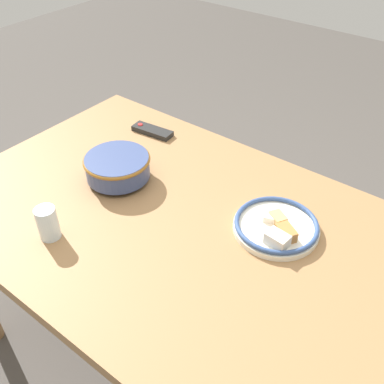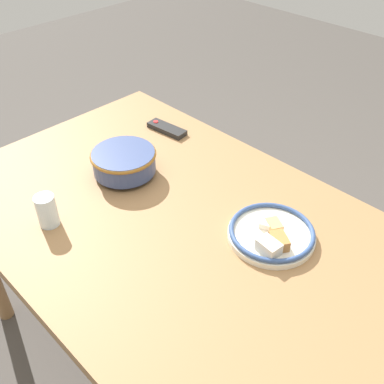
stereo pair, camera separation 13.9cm
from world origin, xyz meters
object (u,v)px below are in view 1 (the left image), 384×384
(food_plate, at_px, (277,227))
(tv_remote, at_px, (152,131))
(noodle_bowl, at_px, (118,167))
(drinking_glass, at_px, (48,223))

(food_plate, height_order, tv_remote, food_plate)
(noodle_bowl, distance_m, tv_remote, 0.32)
(food_plate, bearing_deg, tv_remote, 163.73)
(food_plate, bearing_deg, noodle_bowl, -169.42)
(tv_remote, bearing_deg, noodle_bowl, -165.92)
(noodle_bowl, bearing_deg, tv_remote, 110.68)
(food_plate, xyz_separation_m, drinking_glass, (-0.51, -0.42, 0.03))
(food_plate, bearing_deg, drinking_glass, -140.45)
(tv_remote, bearing_deg, food_plate, -112.86)
(tv_remote, distance_m, drinking_glass, 0.63)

